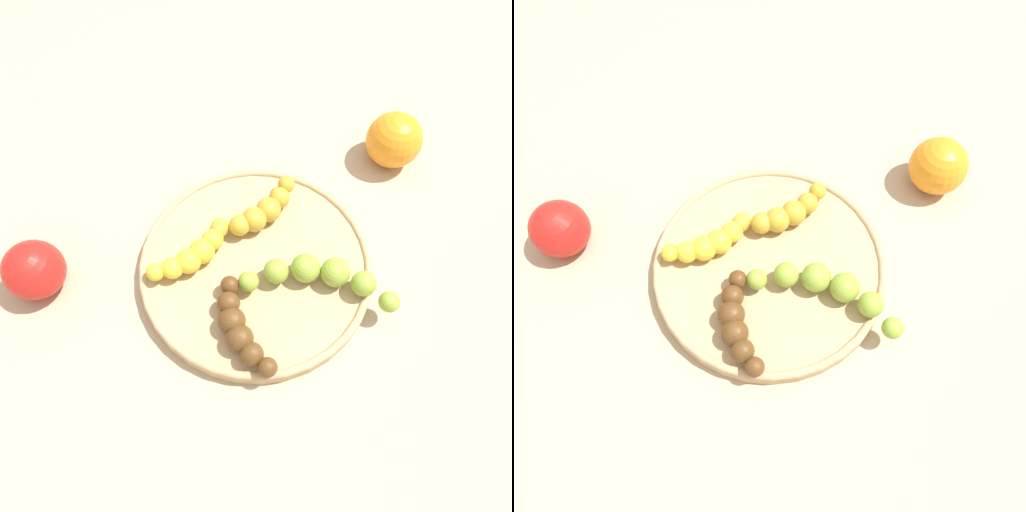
# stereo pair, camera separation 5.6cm
# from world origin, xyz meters

# --- Properties ---
(ground_plane) EXTENTS (2.40, 2.40, 0.00)m
(ground_plane) POSITION_xyz_m (0.00, 0.00, 0.00)
(ground_plane) COLOR tan
(fruit_bowl) EXTENTS (0.29, 0.29, 0.02)m
(fruit_bowl) POSITION_xyz_m (0.00, 0.00, 0.01)
(fruit_bowl) COLOR tan
(fruit_bowl) RESTS_ON ground_plane
(banana_spotted) EXTENTS (0.13, 0.06, 0.03)m
(banana_spotted) POSITION_xyz_m (0.03, 0.06, 0.04)
(banana_spotted) COLOR gold
(banana_spotted) RESTS_ON fruit_bowl
(banana_yellow) EXTENTS (0.11, 0.06, 0.03)m
(banana_yellow) POSITION_xyz_m (-0.07, 0.04, 0.03)
(banana_yellow) COLOR yellow
(banana_yellow) RESTS_ON fruit_bowl
(banana_overripe) EXTENTS (0.04, 0.13, 0.03)m
(banana_overripe) POSITION_xyz_m (-0.05, -0.07, 0.03)
(banana_overripe) COLOR #593819
(banana_overripe) RESTS_ON fruit_bowl
(banana_green) EXTENTS (0.16, 0.12, 0.04)m
(banana_green) POSITION_xyz_m (0.06, -0.05, 0.04)
(banana_green) COLOR #8CAD38
(banana_green) RESTS_ON fruit_bowl
(orange_fruit) EXTENTS (0.08, 0.08, 0.08)m
(orange_fruit) POSITION_xyz_m (0.25, 0.08, 0.04)
(orange_fruit) COLOR orange
(orange_fruit) RESTS_ON ground_plane
(apple_red) EXTENTS (0.07, 0.07, 0.07)m
(apple_red) POSITION_xyz_m (-0.24, 0.09, 0.04)
(apple_red) COLOR red
(apple_red) RESTS_ON ground_plane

